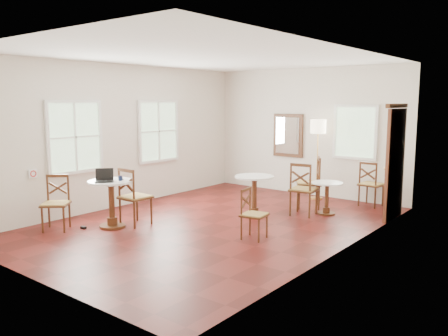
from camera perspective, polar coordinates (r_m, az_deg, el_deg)
name	(u,v)px	position (r m, az deg, el deg)	size (l,w,h in m)	color
ground	(214,223)	(8.57, -1.25, -6.86)	(7.00, 7.00, 0.00)	#50110D
room_shell	(221,120)	(8.53, -0.43, 5.94)	(5.02, 7.02, 3.01)	silver
cafe_table_near	(112,198)	(8.44, -13.72, -3.67)	(0.80, 0.80, 0.85)	#4D2913
cafe_table_mid	(254,191)	(9.00, 3.76, -2.90)	(0.76, 0.76, 0.80)	#4D2913
cafe_table_back	(327,194)	(9.39, 12.58, -3.21)	(0.61, 0.61, 0.65)	#4D2913
chair_near_a	(134,197)	(8.51, -11.04, -3.50)	(0.49, 0.49, 1.05)	#4D2913
chair_near_b	(56,203)	(8.58, -20.03, -4.07)	(0.62, 0.62, 0.96)	#4D2913
chair_mid_a	(303,189)	(9.19, 9.75, -2.60)	(0.55, 0.55, 1.05)	#4D2913
chair_mid_b	(253,214)	(7.57, 3.61, -5.70)	(0.43, 0.43, 0.83)	#4D2913
chair_back_a	(371,184)	(10.33, 17.68, -1.90)	(0.49, 0.49, 0.97)	#4D2913
chair_back_b	(310,182)	(9.88, 10.58, -1.77)	(0.68, 0.68, 1.08)	#4D2913
floor_lamp	(318,132)	(10.69, 11.54, 4.40)	(0.35, 0.35, 1.82)	#BF8C3F
laptop	(104,178)	(8.30, -14.55, -1.24)	(0.39, 0.40, 0.22)	black
mouse	(107,182)	(8.18, -14.27, -1.63)	(0.10, 0.06, 0.04)	black
navy_mug	(120,178)	(8.31, -12.69, -1.25)	(0.11, 0.07, 0.08)	#111B39
water_glass	(111,178)	(8.37, -13.78, -1.17)	(0.06, 0.06, 0.10)	white
power_adapter	(83,228)	(8.59, -16.96, -7.05)	(0.10, 0.06, 0.04)	black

